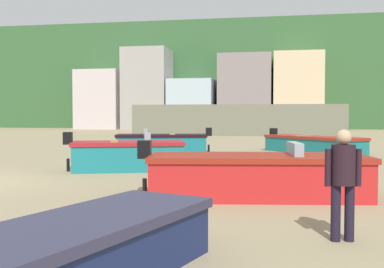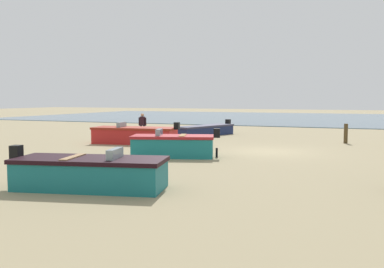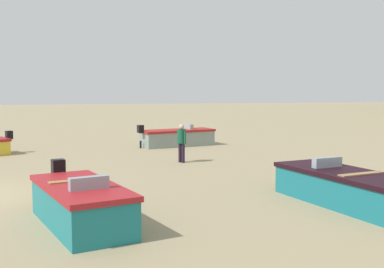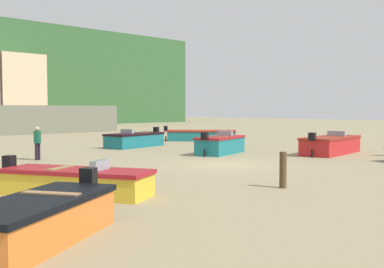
{
  "view_description": "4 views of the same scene",
  "coord_description": "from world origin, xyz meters",
  "views": [
    {
      "loc": [
        8.16,
        -10.84,
        1.82
      ],
      "look_at": [
        4.8,
        8.47,
        1.01
      ],
      "focal_mm": 42.38,
      "sensor_mm": 36.0,
      "label": 1
    },
    {
      "loc": [
        -4.22,
        20.4,
        2.6
      ],
      "look_at": [
        4.03,
        -0.02,
        0.73
      ],
      "focal_mm": 39.5,
      "sensor_mm": 36.0,
      "label": 2
    },
    {
      "loc": [
        14.49,
        3.65,
        3.13
      ],
      "look_at": [
        -4.98,
        7.91,
        1.21
      ],
      "focal_mm": 44.86,
      "sensor_mm": 36.0,
      "label": 3
    },
    {
      "loc": [
        -15.73,
        -14.07,
        2.49
      ],
      "look_at": [
        2.39,
        4.52,
        1.09
      ],
      "focal_mm": 44.56,
      "sensor_mm": 36.0,
      "label": 4
    }
  ],
  "objects": [
    {
      "name": "boat_teal_2",
      "position": [
        3.53,
        3.46,
        0.5
      ],
      "size": [
        3.99,
        2.53,
        1.28
      ],
      "rotation": [
        0.0,
        0.0,
        5.02
      ],
      "color": "#1A757C",
      "rests_on": "ground"
    },
    {
      "name": "townhouse_far_right",
      "position": [
        11.4,
        47.03,
        4.74
      ],
      "size": [
        5.91,
        6.07,
        9.48
      ],
      "primitive_type": "cube",
      "color": "beige",
      "rests_on": "ground"
    },
    {
      "name": "ground_plane",
      "position": [
        0.0,
        0.0,
        0.0
      ],
      "size": [
        160.0,
        160.0,
        0.0
      ],
      "primitive_type": "plane",
      "color": "#968764"
    },
    {
      "name": "boat_teal_4",
      "position": [
        2.98,
        10.4,
        0.46
      ],
      "size": [
        4.69,
        2.56,
        1.22
      ],
      "rotation": [
        0.0,
        0.0,
        1.8
      ],
      "color": "#186A75",
      "rests_on": "ground"
    },
    {
      "name": "boat_yellow_6",
      "position": [
        -8.67,
        -2.08,
        0.4
      ],
      "size": [
        3.3,
        4.53,
        1.08
      ],
      "rotation": [
        0.0,
        0.0,
        3.63
      ],
      "color": "gold",
      "rests_on": "ground"
    },
    {
      "name": "boat_teal_0",
      "position": [
        10.16,
        11.48,
        0.42
      ],
      "size": [
        4.7,
        4.9,
        1.14
      ],
      "rotation": [
        0.0,
        0.0,
        3.89
      ],
      "color": "#1A6C72",
      "rests_on": "ground"
    },
    {
      "name": "mooring_post_near_water",
      "position": [
        -3.37,
        -5.47,
        0.57
      ],
      "size": [
        0.22,
        0.22,
        1.14
      ],
      "primitive_type": "cylinder",
      "color": "#4B3A22",
      "rests_on": "ground"
    },
    {
      "name": "boat_orange_7",
      "position": [
        -11.69,
        -5.86,
        0.43
      ],
      "size": [
        3.99,
        3.2,
        1.16
      ],
      "rotation": [
        0.0,
        0.0,
        2.11
      ],
      "color": "orange",
      "rests_on": "ground"
    },
    {
      "name": "boat_red_1",
      "position": [
        7.87,
        -0.76,
        0.48
      ],
      "size": [
        5.13,
        2.39,
        1.26
      ],
      "rotation": [
        0.0,
        0.0,
        4.85
      ],
      "color": "red",
      "rests_on": "ground"
    },
    {
      "name": "beach_walker_foreground",
      "position": [
        -5.12,
        7.49,
        0.95
      ],
      "size": [
        0.51,
        0.46,
        1.62
      ],
      "rotation": [
        0.0,
        0.0,
        0.51
      ],
      "color": "black",
      "rests_on": "ground"
    },
    {
      "name": "harbor_pier",
      "position": [
        5.16,
        30.0,
        1.39
      ],
      "size": [
        18.9,
        2.4,
        2.78
      ],
      "primitive_type": "cube",
      "color": "#6C6C59",
      "rests_on": "ground"
    }
  ]
}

